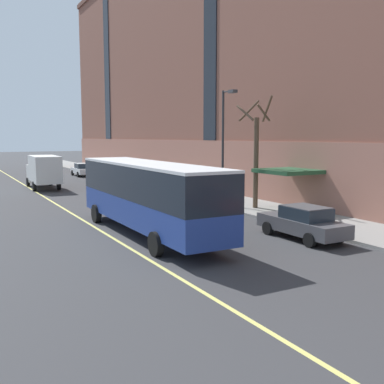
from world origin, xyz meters
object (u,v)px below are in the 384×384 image
city_bus (147,193)px  street_tree_mid_block (256,152)px  parked_car_navy_0 (131,181)px  parked_car_black_5 (102,174)px  parked_car_darkgray_1 (303,222)px  parked_car_white_3 (82,170)px  box_truck (44,170)px  street_lamp (225,136)px  parked_car_champagne_4 (176,191)px

city_bus → street_tree_mid_block: street_tree_mid_block is taller
parked_car_navy_0 → parked_car_black_5: bearing=89.4°
city_bus → parked_car_black_5: bearing=77.0°
parked_car_navy_0 → parked_car_darkgray_1: (-0.04, -21.97, 0.00)m
city_bus → parked_car_white_3: city_bus is taller
box_truck → parked_car_black_5: bearing=32.6°
city_bus → parked_car_black_5: 27.36m
city_bus → parked_car_navy_0: size_ratio=2.90×
parked_car_black_5 → street_lamp: 21.66m
parked_car_navy_0 → street_lamp: bearing=-81.4°
parked_car_white_3 → parked_car_black_5: (0.09, -7.38, 0.00)m
parked_car_black_5 → street_tree_mid_block: 23.42m
parked_car_black_5 → box_truck: size_ratio=0.64×
parked_car_navy_0 → parked_car_champagne_4: bearing=-89.1°
parked_car_white_3 → parked_car_black_5: bearing=-89.3°
city_bus → box_truck: size_ratio=1.78×
parked_car_champagne_4 → box_truck: bearing=117.4°
city_bus → parked_car_darkgray_1: bearing=-35.3°
parked_car_white_3 → box_truck: (-6.67, -11.70, 0.94)m
parked_car_white_3 → parked_car_champagne_4: size_ratio=0.96×
parked_car_white_3 → street_tree_mid_block: (3.08, -30.42, 2.96)m
parked_car_darkgray_1 → parked_car_champagne_4: size_ratio=0.98×
street_lamp → parked_car_champagne_4: bearing=114.7°
parked_car_white_3 → parked_car_darkgray_1: bearing=-90.1°
parked_car_darkgray_1 → parked_car_champagne_4: 13.43m
parked_car_navy_0 → street_tree_mid_block: size_ratio=0.60×
street_tree_mid_block → street_lamp: (-1.21, 1.82, 1.00)m
box_truck → parked_car_navy_0: bearing=-34.6°
parked_car_white_3 → street_tree_mid_block: bearing=-84.2°
city_bus → parked_car_navy_0: (6.04, 17.72, -1.26)m
city_bus → parked_car_white_3: 34.57m
parked_car_white_3 → street_tree_mid_block: size_ratio=0.64×
city_bus → parked_car_black_5: size_ratio=2.78×
street_lamp → city_bus: bearing=-145.6°
parked_car_white_3 → city_bus: bearing=-100.1°
city_bus → street_lamp: size_ratio=1.65×
box_truck → parked_car_white_3: bearing=60.3°
parked_car_darkgray_1 → parked_car_white_3: same height
street_tree_mid_block → box_truck: bearing=117.5°
parked_car_black_5 → city_bus: bearing=-103.0°
parked_car_white_3 → parked_car_black_5: 7.38m
parked_car_navy_0 → box_truck: box_truck is taller
box_truck → street_tree_mid_block: 21.20m
parked_car_white_3 → street_lamp: bearing=-86.3°
parked_car_champagne_4 → street_lamp: bearing=-65.3°
parked_car_white_3 → parked_car_black_5: same height
parked_car_champagne_4 → street_lamp: street_lamp is taller
city_bus → street_tree_mid_block: 9.94m
box_truck → street_lamp: bearing=-63.2°
parked_car_navy_0 → parked_car_champagne_4: (0.13, -8.54, 0.00)m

